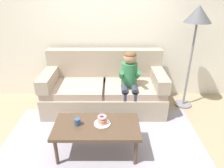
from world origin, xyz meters
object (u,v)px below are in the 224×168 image
Objects in this scene: coffee_table at (97,128)px; mug at (78,122)px; couch at (105,89)px; toy_controller at (69,134)px; person_child at (130,78)px; donut at (103,122)px; floor_lamp at (198,22)px.

mug is at bearing 177.20° from coffee_table.
couch is at bearing 75.46° from mug.
toy_controller is (-0.21, 0.32, -0.45)m from mug.
donut is (-0.41, -0.92, -0.21)m from person_child.
mug is at bearing -145.91° from floor_lamp.
person_child is 1.02m from donut.
person_child reaches higher than donut.
floor_lamp reaches higher than couch.
coffee_table is 2.25m from floor_lamp.
couch is 1.03m from toy_controller.
mug is 0.05× the size of floor_lamp.
floor_lamp is at bearing 53.19° from toy_controller.
person_child is 1.37m from floor_lamp.
couch is 1.91× the size of coffee_table.
couch is at bearing 90.70° from donut.
coffee_table reaches higher than toy_controller.
floor_lamp is at bearing 2.04° from couch.
mug is at bearing -127.67° from person_child.
person_child is (0.42, -0.21, 0.31)m from couch.
toy_controller is at bearing -121.82° from couch.
coffee_table is (-0.06, -1.16, 0.03)m from couch.
donut is 0.31m from mug.
mug is 0.40× the size of toy_controller.
toy_controller is 2.63m from floor_lamp.
donut is (0.01, -1.13, 0.11)m from couch.
toy_controller is (-0.51, -0.83, -0.33)m from couch.
person_child is at bearing 66.01° from donut.
couch is 0.57m from person_child.
coffee_table is at bearing -116.92° from person_child.
coffee_table is 0.61× the size of floor_lamp.
donut is at bearing -89.30° from couch.
donut is at bearing -0.82° from toy_controller.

